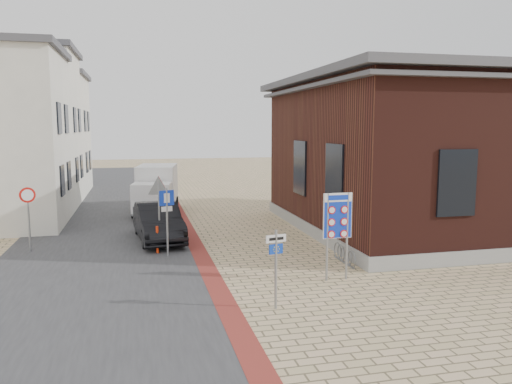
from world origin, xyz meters
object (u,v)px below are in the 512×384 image
parking_sign (167,210)px  bollard (157,240)px  sedan (158,222)px  border_sign (338,218)px  box_truck (156,189)px  essen_sign (276,258)px

parking_sign → bollard: bearing=107.1°
sedan → border_sign: (5.02, -6.69, 1.15)m
border_sign → parking_sign: border_sign is taller
border_sign → bollard: bearing=137.5°
box_truck → bollard: 8.86m
box_truck → essen_sign: 15.40m
border_sign → bollard: border_sign is taller
sedan → box_truck: bearing=82.6°
border_sign → essen_sign: 3.16m
box_truck → border_sign: 14.18m
sedan → essen_sign: (2.57, -8.59, 0.57)m
border_sign → parking_sign: (-4.81, 4.00, -0.24)m
bollard → sedan: bearing=86.6°
sedan → parking_sign: bearing=-91.2°
border_sign → essen_sign: size_ratio=1.30×
essen_sign → parking_sign: 6.36m
border_sign → parking_sign: 6.26m
essen_sign → box_truck: bearing=87.4°
border_sign → box_truck: bearing=108.5°
bollard → essen_sign: bearing=-67.1°
essen_sign → bollard: essen_sign is taller
box_truck → border_sign: bearing=-61.1°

